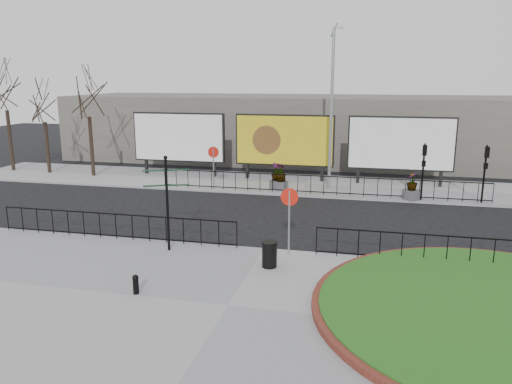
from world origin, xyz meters
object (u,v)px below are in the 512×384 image
(planter_b, at_px, (281,179))
(planter_a, at_px, (276,178))
(billboard_mid, at_px, (284,141))
(planter_c, at_px, (412,189))
(fingerpost_sign, at_px, (167,194))
(lamp_post, at_px, (332,107))
(bollard, at_px, (136,283))
(litter_bin, at_px, (269,254))

(planter_b, bearing_deg, planter_a, 140.83)
(billboard_mid, height_order, planter_c, billboard_mid)
(planter_a, distance_m, planter_b, 0.39)
(fingerpost_sign, bearing_deg, planter_b, 59.30)
(billboard_mid, height_order, planter_a, billboard_mid)
(lamp_post, xyz_separation_m, fingerpost_sign, (-4.97, -12.00, -2.54))
(planter_a, bearing_deg, lamp_post, 11.27)
(bollard, xyz_separation_m, litter_bin, (3.48, 3.02, 0.13))
(bollard, height_order, litter_bin, litter_bin)
(litter_bin, distance_m, planter_c, 12.49)
(billboard_mid, relative_size, bollard, 10.29)
(litter_bin, height_order, planter_c, planter_c)
(fingerpost_sign, height_order, planter_c, fingerpost_sign)
(billboard_mid, xyz_separation_m, lamp_post, (3.01, -1.97, 2.23))
(litter_bin, bearing_deg, planter_a, 99.58)
(lamp_post, distance_m, fingerpost_sign, 13.23)
(bollard, height_order, planter_a, planter_a)
(lamp_post, distance_m, bollard, 17.03)
(bollard, bearing_deg, fingerpost_sign, 98.07)
(fingerpost_sign, distance_m, planter_b, 11.48)
(fingerpost_sign, xyz_separation_m, bollard, (0.55, -3.86, -1.84))
(bollard, bearing_deg, lamp_post, 74.43)
(fingerpost_sign, bearing_deg, billboard_mid, 62.77)
(lamp_post, bearing_deg, billboard_mid, 146.75)
(billboard_mid, xyz_separation_m, fingerpost_sign, (-1.96, -13.97, -0.31))
(lamp_post, relative_size, planter_b, 5.98)
(planter_b, xyz_separation_m, planter_c, (7.20, -0.76, -0.09))
(fingerpost_sign, height_order, planter_b, fingerpost_sign)
(billboard_mid, bearing_deg, planter_b, -83.92)
(bollard, height_order, planter_c, planter_c)
(bollard, bearing_deg, litter_bin, 40.93)
(bollard, xyz_separation_m, planter_b, (1.71, 15.01, 0.30))
(billboard_mid, bearing_deg, lamp_post, -33.25)
(planter_b, bearing_deg, bollard, -96.51)
(bollard, bearing_deg, planter_b, 83.49)
(fingerpost_sign, bearing_deg, bollard, -101.18)
(fingerpost_sign, height_order, bollard, fingerpost_sign)
(fingerpost_sign, xyz_separation_m, planter_c, (9.46, 10.40, -1.62))
(billboard_mid, xyz_separation_m, planter_a, (-0.00, -2.57, -1.85))
(lamp_post, bearing_deg, planter_b, -162.69)
(bollard, bearing_deg, planter_c, 57.99)
(lamp_post, relative_size, planter_a, 6.15)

